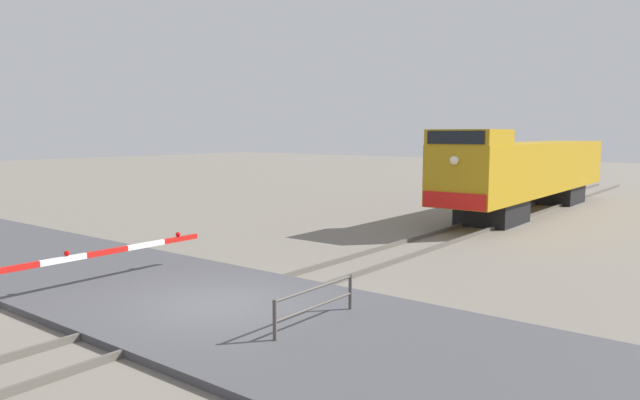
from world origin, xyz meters
name	(u,v)px	position (x,y,z in m)	size (l,w,h in m)	color
ground_plane	(219,311)	(0.00, 0.00, 0.00)	(160.00, 160.00, 0.00)	slate
rail_track_left	(198,302)	(-0.72, 0.00, 0.07)	(0.08, 80.00, 0.15)	#59544C
rail_track_right	(241,313)	(0.72, 0.00, 0.07)	(0.08, 80.00, 0.15)	#59544C
road_surface	(219,307)	(0.00, 0.00, 0.08)	(36.00, 5.96, 0.16)	#47474C
locomotive	(528,170)	(0.00, 21.11, 2.16)	(2.79, 18.21, 4.20)	black
crossing_gate	(23,276)	(-3.70, -2.63, 0.75)	(0.36, 6.66, 1.19)	silver
guard_railing	(316,302)	(2.61, 0.28, 0.62)	(0.08, 2.56, 0.95)	#4C4742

